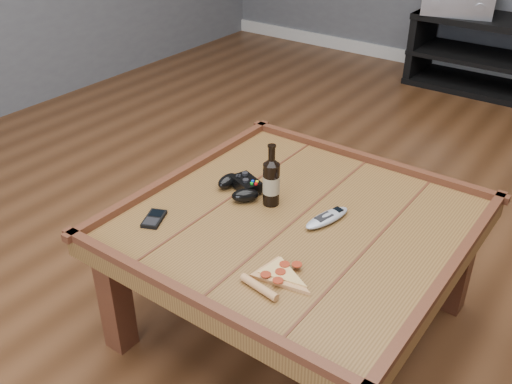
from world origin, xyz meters
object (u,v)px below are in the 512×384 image
Objects in this scene: smartphone at (154,219)px; game_controller at (241,186)px; coffee_table at (296,234)px; pizza_slice at (277,276)px; av_receiver at (460,0)px; beer_bottle at (271,181)px; remote_control at (327,218)px.

game_controller is at bearing 44.67° from smartphone.
pizza_slice is at bearing -67.76° from coffee_table.
av_receiver is at bearing 115.92° from game_controller.
smartphone is 0.21× the size of av_receiver.
pizza_slice reaches higher than smartphone.
pizza_slice is 2.15× the size of smartphone.
pizza_slice is 3.08m from av_receiver.
game_controller reaches higher than coffee_table.
beer_bottle reaches higher than av_receiver.
smartphone is (-0.36, -0.27, 0.07)m from coffee_table.
game_controller is at bearing 148.12° from pizza_slice.
av_receiver is (-0.56, 3.02, 0.12)m from pizza_slice.
av_receiver is (-0.53, 2.70, 0.12)m from remote_control.
coffee_table is at bearing -139.12° from remote_control.
coffee_table is 5.51× the size of remote_control.
game_controller is at bearing -162.85° from remote_control.
remote_control is at bearing 4.52° from beer_bottle.
coffee_table and remote_control have the same top height.
game_controller is (-0.24, 0.02, 0.08)m from coffee_table.
pizza_slice is at bearing -70.60° from remote_control.
remote_control is (0.33, 0.02, -0.01)m from game_controller.
remote_control is 0.35× the size of av_receiver.
smartphone is at bearing -89.77° from game_controller.
beer_bottle is 0.22m from remote_control.
remote_control reaches higher than smartphone.
av_receiver is at bearing 115.00° from remote_control.
coffee_table is 5.71× the size of game_controller.
coffee_table is at bearing 16.00° from game_controller.
beer_bottle is 0.39m from pizza_slice.
game_controller is 0.75× the size of pizza_slice.
coffee_table is 0.12m from remote_control.
smartphone is 3.02m from av_receiver.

